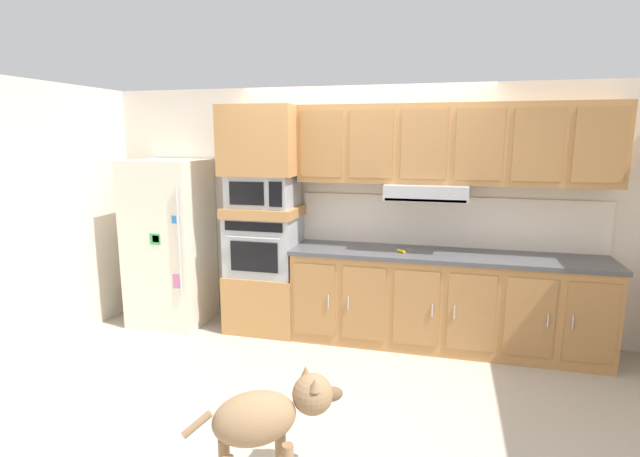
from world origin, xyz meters
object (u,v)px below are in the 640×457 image
microwave (263,191)px  screwdriver (402,251)px  refrigerator (170,242)px  built_in_oven (265,245)px  dog (269,416)px

microwave → screwdriver: microwave is taller
refrigerator → screwdriver: 2.47m
refrigerator → microwave: refrigerator is taller
built_in_oven → screwdriver: size_ratio=4.15×
refrigerator → dog: 2.99m
microwave → screwdriver: size_ratio=3.82×
refrigerator → screwdriver: size_ratio=10.44×
refrigerator → microwave: bearing=3.7°
refrigerator → microwave: size_ratio=2.73×
microwave → dog: size_ratio=0.80×
refrigerator → screwdriver: (2.47, -0.01, 0.05)m
refrigerator → built_in_oven: refrigerator is taller
built_in_oven → dog: 2.50m
screwdriver → dog: 2.33m
built_in_oven → microwave: microwave is taller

